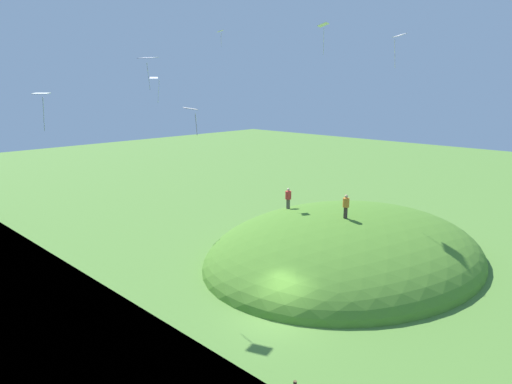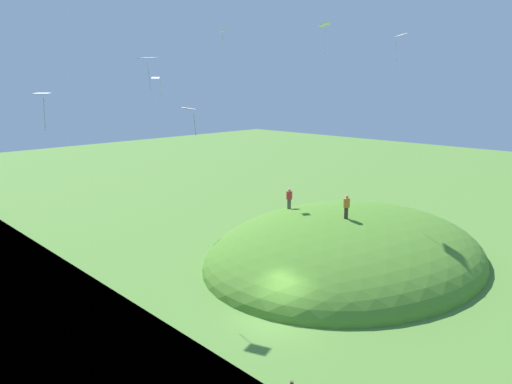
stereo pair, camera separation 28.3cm
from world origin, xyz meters
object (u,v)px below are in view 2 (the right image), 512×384
Objects in this scene: person_with_child at (347,204)px; kite_2 at (148,59)px; person_walking_path at (289,196)px; kite_1 at (156,81)px; kite_5 at (400,38)px; kite_8 at (325,26)px; kite_0 at (222,32)px; kite_6 at (189,110)px; kite_7 at (42,96)px.

kite_2 is (-10.07, 8.19, 9.55)m from person_with_child.
person_walking_path is 15.09m from kite_1.
kite_2 is (-6.35, -8.89, 1.14)m from kite_1.
kite_2 is at bearing 141.47° from kite_5.
kite_1 is at bearing 171.19° from person_with_child.
kite_1 reaches higher than person_with_child.
kite_8 is (7.91, -11.64, 4.09)m from kite_1.
kite_8 reaches higher than kite_2.
kite_0 is 0.62× the size of kite_5.
person_with_child is 14.93m from kite_6.
kite_7 reaches higher than person_walking_path.
kite_8 is (19.99, -4.88, 5.13)m from kite_7.
kite_2 is (-10.69, 2.46, 10.08)m from person_walking_path.
person_walking_path is 16.72m from kite_6.
kite_5 is at bearing -38.53° from kite_2.
kite_5 is (1.20, -16.08, -1.53)m from kite_0.
kite_8 is at bearing 121.33° from person_with_child.
kite_6 is 0.58× the size of kite_7.
person_walking_path is at bearing -12.99° from kite_2.
kite_0 is 0.68× the size of kite_2.
kite_2 is 6.49m from kite_7.
person_with_child is at bearing -39.12° from kite_2.
kite_2 is 0.92× the size of kite_5.
kite_7 reaches higher than person_with_child.
kite_2 reaches higher than person_walking_path.
kite_8 is (14.25, -2.75, 2.96)m from kite_2.
kite_1 reaches higher than kite_7.
kite_1 is 20.08m from kite_5.
kite_6 is 19.10m from kite_8.
kite_1 is at bearing 108.25° from kite_5.
kite_5 is (1.89, -7.55, 11.55)m from person_walking_path.
kite_8 is (4.18, 5.44, 12.51)m from person_with_child.
kite_5 is at bearing -165.76° from person_walking_path.
kite_0 is 18.31m from kite_7.
kite_7 is (-12.08, -6.76, -1.04)m from kite_1.
kite_0 is 9.27m from kite_8.
kite_5 reaches higher than kite_7.
kite_6 is 10.62m from kite_7.
kite_7 is at bearing -144.24° from person_with_child.
kite_5 is at bearing -85.75° from kite_0.
kite_1 is (-3.72, 17.08, 8.42)m from person_with_child.
kite_2 is (-11.38, -6.06, -2.99)m from kite_0.
kite_2 reaches higher than person_with_child.
kite_1 reaches higher than person_walking_path.
kite_8 is at bearing 77.02° from kite_5.
kite_0 is at bearing -4.52° from person_walking_path.
kite_6 is at bearing -76.02° from kite_7.
person_with_child is at bearing 174.02° from person_walking_path.
person_with_child is 19.04m from kite_0.
kite_5 reaches higher than kite_1.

